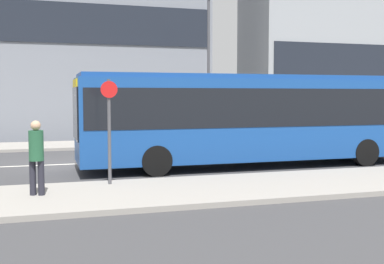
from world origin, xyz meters
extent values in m
plane|color=#3A3A3D|center=(0.00, 0.00, 0.00)|extent=(120.00, 120.00, 0.00)
cube|color=gray|center=(0.00, -6.25, 0.07)|extent=(44.00, 3.50, 0.13)
cube|color=gray|center=(0.00, 6.25, 0.07)|extent=(44.00, 3.50, 0.13)
cube|color=silver|center=(0.00, 0.00, 0.00)|extent=(41.80, 0.16, 0.01)
cube|color=#1E232D|center=(2.38, 9.47, 6.45)|extent=(12.45, 0.08, 2.20)
cube|color=#9EA3A8|center=(21.36, 12.07, 8.67)|extent=(17.59, 5.14, 17.34)
cube|color=#194793|center=(6.28, -2.33, 1.68)|extent=(12.20, 2.52, 2.73)
cube|color=black|center=(6.28, -2.33, 2.09)|extent=(11.95, 2.55, 1.26)
cube|color=#194793|center=(6.28, -2.33, 3.12)|extent=(12.02, 2.31, 0.14)
cube|color=black|center=(0.16, -2.33, 1.92)|extent=(0.05, 2.21, 1.64)
cube|color=yellow|center=(0.16, -2.33, 2.84)|extent=(0.04, 1.76, 0.32)
cylinder|color=black|center=(2.49, -3.47, 0.48)|extent=(0.96, 0.28, 0.96)
cylinder|color=black|center=(2.49, -1.18, 0.48)|extent=(0.96, 0.28, 0.96)
cylinder|color=black|center=(10.06, -3.47, 0.48)|extent=(0.96, 0.28, 0.96)
cylinder|color=black|center=(10.06, -1.18, 0.48)|extent=(0.96, 0.28, 0.96)
cube|color=#4C5156|center=(13.97, 3.23, 0.49)|extent=(4.13, 1.87, 0.68)
cube|color=#21262B|center=(13.85, 3.23, 1.06)|extent=(2.27, 1.65, 0.47)
cylinder|color=black|center=(15.25, 2.38, 0.30)|extent=(0.60, 0.18, 0.60)
cylinder|color=black|center=(15.25, 4.07, 0.30)|extent=(0.60, 0.18, 0.60)
cylinder|color=black|center=(12.69, 2.38, 0.30)|extent=(0.60, 0.18, 0.60)
cylinder|color=black|center=(12.69, 4.07, 0.30)|extent=(0.60, 0.18, 0.60)
cylinder|color=#23232D|center=(-1.07, -6.00, 0.54)|extent=(0.15, 0.15, 0.82)
cylinder|color=#23232D|center=(-0.88, -6.06, 0.54)|extent=(0.15, 0.15, 0.82)
cylinder|color=#235638|center=(-0.97, -6.03, 1.31)|extent=(0.34, 0.34, 0.71)
sphere|color=tan|center=(-0.97, -6.03, 1.78)|extent=(0.23, 0.23, 0.23)
cylinder|color=#4C4C51|center=(0.86, -5.08, 1.52)|extent=(0.09, 0.09, 2.78)
cylinder|color=red|center=(0.86, -5.14, 2.64)|extent=(0.44, 0.03, 0.44)
cylinder|color=#4C4C51|center=(7.10, 5.05, 3.71)|extent=(0.14, 0.14, 7.16)
camera|label=1|loc=(-0.75, -17.85, 2.48)|focal=45.00mm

